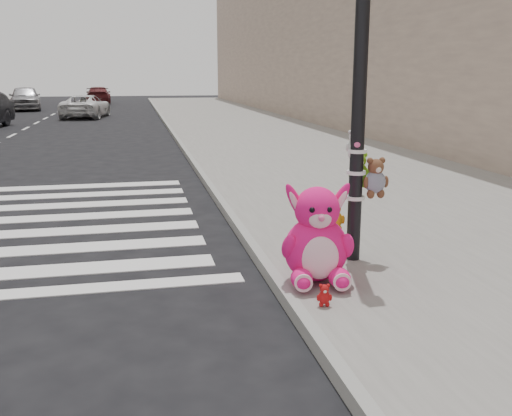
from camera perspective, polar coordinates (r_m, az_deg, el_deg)
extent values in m
plane|color=black|center=(4.91, -12.23, -15.01)|extent=(120.00, 120.00, 0.00)
cube|color=slate|center=(15.32, 6.78, 4.78)|extent=(7.00, 80.00, 0.14)
cube|color=gray|center=(14.59, -6.21, 4.37)|extent=(0.12, 80.00, 0.15)
cube|color=#BAA48E|center=(26.61, 11.68, 18.81)|extent=(5.00, 60.00, 10.00)
cylinder|color=black|center=(6.63, 10.31, 11.64)|extent=(0.16, 0.16, 4.00)
cylinder|color=white|center=(6.78, 9.88, 1.02)|extent=(0.22, 0.22, 0.04)
cylinder|color=white|center=(6.72, 9.98, 3.52)|extent=(0.22, 0.22, 0.04)
cylinder|color=white|center=(6.68, 10.06, 5.63)|extent=(0.22, 0.22, 0.04)
ellipsoid|color=#FF157A|center=(5.88, 4.58, -7.35)|extent=(0.28, 0.40, 0.20)
ellipsoid|color=#FF157A|center=(5.94, 8.35, -7.21)|extent=(0.28, 0.40, 0.20)
ellipsoid|color=#FF157A|center=(6.11, 6.03, -4.10)|extent=(0.77, 0.68, 0.70)
ellipsoid|color=#F9BFD1|center=(5.89, 6.42, -4.99)|extent=(0.40, 0.19, 0.46)
sphere|color=#FF157A|center=(6.00, 6.13, -0.13)|extent=(0.54, 0.54, 0.48)
ellipsoid|color=#FF157A|center=(5.97, 4.05, 0.49)|extent=(0.34, 0.14, 0.48)
ellipsoid|color=#FF157A|center=(6.04, 8.14, 0.55)|extent=(0.34, 0.14, 0.48)
imported|color=silver|center=(32.54, -16.67, 9.72)|extent=(2.61, 4.62, 1.22)
imported|color=#55181B|center=(47.37, -15.48, 10.80)|extent=(2.03, 4.64, 1.33)
imported|color=#A5A5A9|center=(40.64, -22.09, 10.16)|extent=(2.51, 4.84, 1.57)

